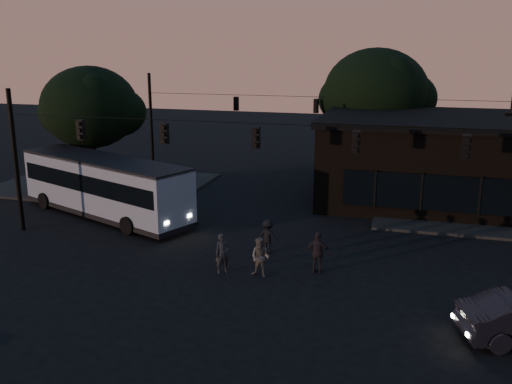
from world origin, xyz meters
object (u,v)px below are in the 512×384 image
(building, at_px, (447,160))
(pedestrian_c, at_px, (318,252))
(pedestrian_a, at_px, (222,253))
(bus, at_px, (104,184))
(pedestrian_b, at_px, (260,257))
(pedestrian_d, at_px, (268,236))

(building, distance_m, pedestrian_c, 14.85)
(pedestrian_a, bearing_deg, bus, 111.44)
(bus, relative_size, pedestrian_a, 6.92)
(pedestrian_a, bearing_deg, pedestrian_b, -33.52)
(building, distance_m, pedestrian_d, 14.63)
(building, distance_m, pedestrian_a, 17.73)
(pedestrian_a, distance_m, pedestrian_d, 3.17)
(bus, xyz_separation_m, pedestrian_b, (10.90, -6.11, -1.05))
(bus, height_order, pedestrian_b, bus)
(pedestrian_b, xyz_separation_m, pedestrian_c, (2.30, 1.08, 0.06))
(pedestrian_a, height_order, pedestrian_d, pedestrian_a)
(pedestrian_c, bearing_deg, building, -110.50)
(building, height_order, bus, building)
(pedestrian_c, height_order, pedestrian_d, pedestrian_c)
(pedestrian_d, bearing_deg, pedestrian_a, 79.08)
(pedestrian_b, relative_size, pedestrian_d, 1.04)
(bus, distance_m, pedestrian_a, 11.12)
(pedestrian_c, bearing_deg, pedestrian_a, 18.10)
(bus, distance_m, pedestrian_d, 11.06)
(bus, height_order, pedestrian_c, bus)
(pedestrian_d, bearing_deg, building, -112.24)
(pedestrian_c, bearing_deg, bus, -18.39)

